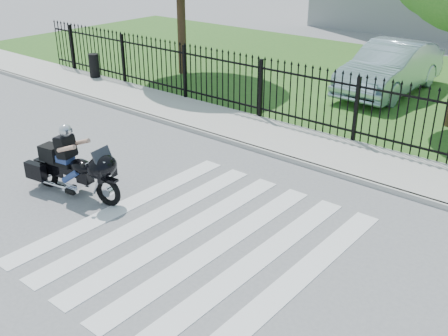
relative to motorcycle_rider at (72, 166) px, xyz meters
The scene contains 9 objects.
ground 3.33m from the motorcycle_rider, ahead, with size 120.00×120.00×0.00m, color slate.
crosswalk 3.33m from the motorcycle_rider, ahead, with size 5.00×5.50×0.01m, color silver, non-canonical shape.
sidewalk 6.28m from the motorcycle_rider, 58.73° to the left, with size 40.00×2.00×0.12m, color #ADAAA3.
curb 5.45m from the motorcycle_rider, 53.23° to the left, with size 40.00×0.12×0.12m, color #ADAAA3.
grass_strip 12.78m from the motorcycle_rider, 75.27° to the left, with size 40.00×12.00×0.02m, color #2B5D20.
iron_fence 7.13m from the motorcycle_rider, 62.91° to the left, with size 26.00×0.04×1.80m.
motorcycle_rider is the anchor object (origin of this frame).
parked_car 11.56m from the motorcycle_rider, 80.09° to the left, with size 1.79×5.12×1.69m, color #AAC5D6.
litter_bin 9.30m from the motorcycle_rider, 139.48° to the left, with size 0.38×0.38×0.85m, color black.
Camera 1 is at (5.51, -5.96, 5.16)m, focal length 42.00 mm.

